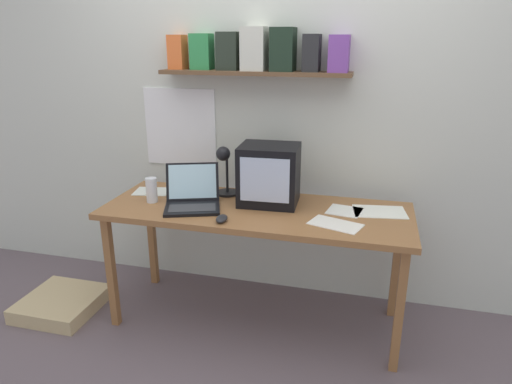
# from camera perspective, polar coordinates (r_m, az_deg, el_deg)

# --- Properties ---
(ground_plane) EXTENTS (12.00, 12.00, 0.00)m
(ground_plane) POSITION_cam_1_polar(r_m,az_deg,el_deg) (3.02, 0.00, -15.54)
(ground_plane) COLOR #695A5F
(back_wall) EXTENTS (5.60, 0.24, 2.60)m
(back_wall) POSITION_cam_1_polar(r_m,az_deg,el_deg) (2.98, 2.23, 11.19)
(back_wall) COLOR silver
(back_wall) RESTS_ON ground_plane
(corner_desk) EXTENTS (1.79, 0.66, 0.75)m
(corner_desk) POSITION_cam_1_polar(r_m,az_deg,el_deg) (2.69, 0.00, -3.31)
(corner_desk) COLOR #9A6539
(corner_desk) RESTS_ON ground_plane
(crt_monitor) EXTENTS (0.36, 0.31, 0.35)m
(crt_monitor) POSITION_cam_1_polar(r_m,az_deg,el_deg) (2.70, 1.65, 2.19)
(crt_monitor) COLOR black
(crt_monitor) RESTS_ON corner_desk
(laptop) EXTENTS (0.40, 0.40, 0.23)m
(laptop) POSITION_cam_1_polar(r_m,az_deg,el_deg) (2.71, -7.95, -0.54)
(laptop) COLOR black
(laptop) RESTS_ON corner_desk
(desk_lamp) EXTENTS (0.14, 0.17, 0.32)m
(desk_lamp) POSITION_cam_1_polar(r_m,az_deg,el_deg) (2.83, -3.93, 3.18)
(desk_lamp) COLOR black
(desk_lamp) RESTS_ON corner_desk
(juice_glass) EXTENTS (0.07, 0.07, 0.15)m
(juice_glass) POSITION_cam_1_polar(r_m,az_deg,el_deg) (2.82, -12.91, 0.10)
(juice_glass) COLOR white
(juice_glass) RESTS_ON corner_desk
(computer_mouse) EXTENTS (0.07, 0.11, 0.03)m
(computer_mouse) POSITION_cam_1_polar(r_m,az_deg,el_deg) (2.48, -4.31, -3.34)
(computer_mouse) COLOR #232326
(computer_mouse) RESTS_ON corner_desk
(loose_paper_near_laptop) EXTENTS (0.25, 0.21, 0.00)m
(loose_paper_near_laptop) POSITION_cam_1_polar(r_m,az_deg,el_deg) (3.03, -12.86, 0.07)
(loose_paper_near_laptop) COLOR silver
(loose_paper_near_laptop) RESTS_ON corner_desk
(loose_paper_near_monitor) EXTENTS (0.31, 0.23, 0.00)m
(loose_paper_near_monitor) POSITION_cam_1_polar(r_m,az_deg,el_deg) (2.47, 9.90, -4.00)
(loose_paper_near_monitor) COLOR white
(loose_paper_near_monitor) RESTS_ON corner_desk
(printed_handout) EXTENTS (0.21, 0.21, 0.00)m
(printed_handout) POSITION_cam_1_polar(r_m,az_deg,el_deg) (2.67, 10.99, -2.33)
(printed_handout) COLOR white
(printed_handout) RESTS_ON corner_desk
(open_notebook) EXTENTS (0.32, 0.24, 0.00)m
(open_notebook) POSITION_cam_1_polar(r_m,az_deg,el_deg) (2.70, 15.19, -2.39)
(open_notebook) COLOR white
(open_notebook) RESTS_ON corner_desk
(floor_cushion) EXTENTS (0.47, 0.47, 0.10)m
(floor_cushion) POSITION_cam_1_polar(r_m,az_deg,el_deg) (3.33, -23.14, -12.69)
(floor_cushion) COLOR #CFB481
(floor_cushion) RESTS_ON ground_plane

